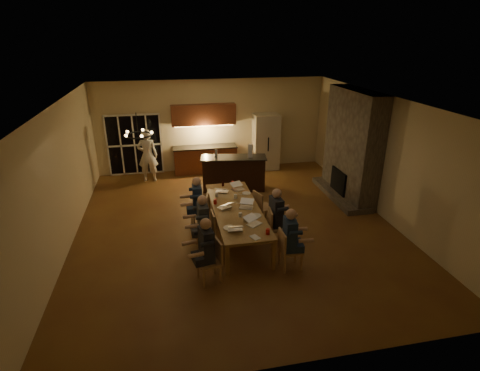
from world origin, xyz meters
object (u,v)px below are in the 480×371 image
plate_left (229,228)px  chair_left_mid (205,231)px  standing_person (148,155)px  mug_mid (235,196)px  bar_island (234,173)px  chair_left_near (209,261)px  mug_front (240,215)px  refrigerator (266,142)px  person_left_near (207,250)px  redcup_mid (215,202)px  plate_far (246,193)px  bar_blender (250,151)px  chair_right_mid (278,227)px  mug_back (217,195)px  can_silver (245,220)px  laptop_c (224,203)px  redcup_near (268,232)px  laptop_d (246,203)px  person_left_mid (203,224)px  can_cola (223,184)px  laptop_a (235,225)px  chair_right_far (264,207)px  person_right_mid (276,216)px  redcup_far (233,183)px  chair_left_far (200,211)px  person_right_near (290,239)px  laptop_b (254,220)px  person_left_far (198,203)px  laptop_e (222,188)px  laptop_f (238,186)px  chair_right_near (291,250)px  dining_table (236,222)px  plate_near (256,216)px

plate_left → chair_left_mid: bearing=133.2°
standing_person → mug_mid: size_ratio=17.84×
bar_island → chair_left_near: 4.77m
standing_person → mug_front: (2.18, -4.66, -0.09)m
refrigerator → standing_person: refrigerator is taller
person_left_near → mug_front: 1.47m
redcup_mid → plate_far: (0.89, 0.47, -0.05)m
bar_blender → chair_right_mid: bearing=-69.1°
mug_back → can_silver: (0.42, -1.51, 0.01)m
chair_left_near → mug_mid: 2.46m
laptop_c → redcup_near: (0.68, -1.46, -0.05)m
chair_left_near → laptop_d: 2.03m
chair_left_mid → laptop_d: bearing=109.1°
person_left_mid → mug_back: size_ratio=13.80×
chair_right_mid → can_cola: (-0.99, 2.00, 0.37)m
laptop_a → laptop_c: bearing=-83.1°
chair_right_far → person_right_mid: 1.06m
chair_left_mid → mug_mid: chair_left_mid is taller
bar_island → person_left_near: 4.73m
redcup_far → can_silver: (-0.12, -2.17, 0.00)m
mug_mid → mug_back: (-0.45, 0.21, 0.00)m
standing_person → plate_left: size_ratio=6.99×
chair_left_far → laptop_c: size_ratio=2.78×
chair_right_mid → person_right_near: size_ratio=0.64×
laptop_b → mug_back: size_ratio=3.20×
laptop_c → mug_back: laptop_c is taller
can_cola → person_right_near: bearing=-72.8°
person_left_mid → can_silver: bearing=74.3°
person_left_far → can_cola: bearing=137.9°
redcup_near → chair_right_far: bearing=77.2°
redcup_mid → bar_blender: bar_blender is taller
standing_person → laptop_e: size_ratio=5.58×
laptop_f → mug_mid: bearing=-128.9°
laptop_d → chair_left_mid: bearing=-135.6°
refrigerator → chair_right_near: 6.35m
can_cola → bar_blender: bearing=51.4°
person_left_near → mug_back: size_ratio=13.80×
dining_table → plate_near: bearing=-53.9°
refrigerator → mug_back: size_ratio=20.00×
person_left_near → redcup_far: size_ratio=11.50×
mug_front → bar_blender: (0.98, 3.26, 0.49)m
laptop_f → mug_mid: (-0.18, -0.53, -0.06)m
chair_left_mid → standing_person: 4.84m
redcup_mid → person_left_far: bearing=146.4°
chair_left_mid → laptop_f: (1.09, 1.53, 0.42)m
dining_table → plate_near: 0.73m
mug_front → bar_blender: 3.44m
person_left_mid → laptop_d: 1.21m
plate_far → bar_blender: bearing=74.4°
laptop_d → redcup_near: size_ratio=2.67×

